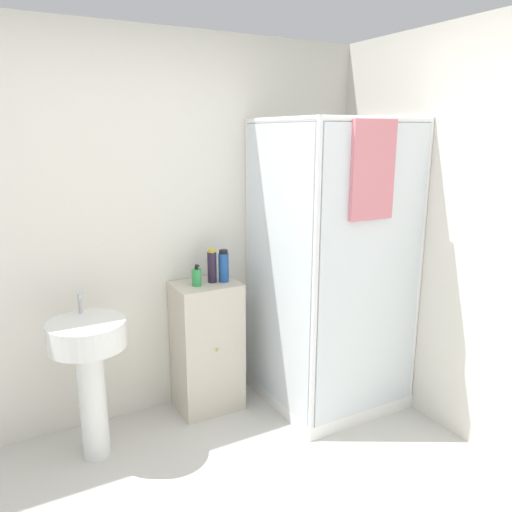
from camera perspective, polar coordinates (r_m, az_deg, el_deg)
wall_back at (r=3.29m, az=-14.05°, el=2.63°), size 6.40×0.06×2.50m
shower_enclosure at (r=3.52m, az=8.12°, el=-8.46°), size 0.87×0.90×1.96m
vanity_cabinet at (r=3.48m, az=-5.61°, el=-10.24°), size 0.43×0.35×0.90m
sink at (r=3.05m, az=-18.53°, el=-11.21°), size 0.44×0.44×0.98m
soap_dispenser at (r=3.26m, az=-6.80°, el=-2.39°), size 0.06×0.07×0.14m
shampoo_bottle_tall_black at (r=3.31m, az=-5.05°, el=-1.15°), size 0.06×0.06×0.23m
shampoo_bottle_blue at (r=3.32m, az=-3.72°, el=-1.19°), size 0.07×0.07×0.22m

